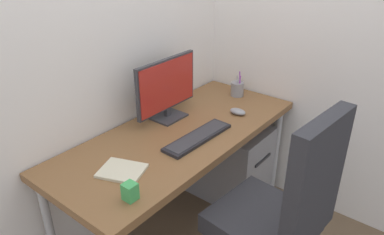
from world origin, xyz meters
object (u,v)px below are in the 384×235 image
object	(u,v)px
keyboard	(197,137)
monitor	(167,87)
pen_holder	(237,89)
mouse	(238,112)
desk_clamp_accessory	(130,192)
filing_cabinet	(229,160)
office_chair	(281,212)
notebook	(122,171)

from	to	relation	value
keyboard	monitor	bearing A→B (deg)	72.25
pen_holder	mouse	bearing A→B (deg)	-146.90
keyboard	desk_clamp_accessory	world-z (taller)	desk_clamp_accessory
filing_cabinet	pen_holder	xyz separation A→B (m)	(0.13, 0.04, 0.50)
office_chair	mouse	world-z (taller)	office_chair
keyboard	mouse	size ratio (longest dim) A/B	4.41
notebook	desk_clamp_accessory	xyz separation A→B (m)	(-0.11, -0.18, 0.03)
monitor	mouse	bearing A→B (deg)	-45.76
notebook	keyboard	bearing A→B (deg)	-31.83
filing_cabinet	keyboard	bearing A→B (deg)	-167.63
office_chair	pen_holder	size ratio (longest dim) A/B	6.20
filing_cabinet	mouse	size ratio (longest dim) A/B	5.20
keyboard	desk_clamp_accessory	size ratio (longest dim) A/B	5.89
monitor	notebook	bearing A→B (deg)	-158.77
office_chair	filing_cabinet	xyz separation A→B (m)	(0.60, 0.67, -0.29)
filing_cabinet	desk_clamp_accessory	world-z (taller)	desk_clamp_accessory
pen_holder	monitor	bearing A→B (deg)	164.89
office_chair	pen_holder	bearing A→B (deg)	44.37
filing_cabinet	desk_clamp_accessory	bearing A→B (deg)	-169.44
filing_cabinet	notebook	size ratio (longest dim) A/B	2.67
desk_clamp_accessory	notebook	bearing A→B (deg)	58.31
keyboard	pen_holder	size ratio (longest dim) A/B	2.59
notebook	desk_clamp_accessory	bearing A→B (deg)	-142.91
office_chair	keyboard	xyz separation A→B (m)	(0.08, 0.56, 0.17)
monitor	mouse	xyz separation A→B (m)	(0.30, -0.31, -0.18)
filing_cabinet	keyboard	xyz separation A→B (m)	(-0.52, -0.11, 0.46)
mouse	pen_holder	world-z (taller)	pen_holder
mouse	pen_holder	size ratio (longest dim) A/B	0.59
monitor	notebook	size ratio (longest dim) A/B	2.33
filing_cabinet	monitor	world-z (taller)	monitor
mouse	desk_clamp_accessory	world-z (taller)	desk_clamp_accessory
notebook	desk_clamp_accessory	size ratio (longest dim) A/B	2.61
filing_cabinet	desk_clamp_accessory	size ratio (longest dim) A/B	6.96
monitor	keyboard	xyz separation A→B (m)	(-0.10, -0.31, -0.19)
notebook	pen_holder	bearing A→B (deg)	-17.62
keyboard	mouse	distance (m)	0.40
office_chair	keyboard	world-z (taller)	office_chair
mouse	notebook	bearing A→B (deg)	173.48
monitor	filing_cabinet	bearing A→B (deg)	-24.73
filing_cabinet	keyboard	size ratio (longest dim) A/B	1.18
monitor	desk_clamp_accessory	distance (m)	0.80
office_chair	monitor	distance (m)	0.95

